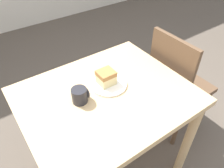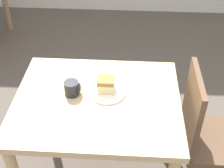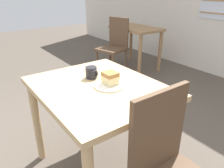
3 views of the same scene
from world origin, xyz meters
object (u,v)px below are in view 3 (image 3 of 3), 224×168
Objects in this scene: dining_table_near at (99,101)px; chair_far_corner at (114,45)px; dining_table_far at (135,35)px; cake_slice at (110,78)px; coffee_mug at (91,73)px; plate at (109,85)px.

dining_table_near is 1.01× the size of chair_far_corner.
dining_table_far is at bearing 132.38° from dining_table_near.
cake_slice is (0.05, 0.07, 0.17)m from dining_table_near.
plate is at bearing 5.91° from coffee_mug.
coffee_mug reaches higher than plate.
coffee_mug is at bearing 166.70° from dining_table_near.
chair_far_corner reaches higher than coffee_mug.
coffee_mug is at bearing -174.09° from plate.
chair_far_corner is at bearing -87.92° from dining_table_far.
coffee_mug is at bearing -169.98° from cake_slice.
chair_far_corner is at bearing 142.45° from plate.
dining_table_near is 0.15m from plate.
chair_far_corner reaches higher than dining_table_far.
chair_far_corner is (-1.71, 1.41, -0.14)m from dining_table_near.
chair_far_corner is (0.02, -0.48, -0.09)m from dining_table_far.
coffee_mug is at bearing -56.24° from chair_far_corner.
plate is (1.78, -1.84, 0.17)m from dining_table_far.
chair_far_corner is at bearing 138.64° from coffee_mug.
plate is 2.34× the size of coffee_mug.
chair_far_corner reaches higher than dining_table_near.
dining_table_near is 2.22m from chair_far_corner.
dining_table_far is 0.49m from chair_far_corner.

